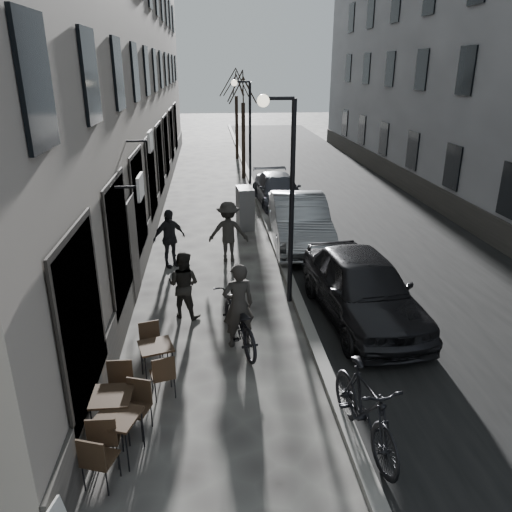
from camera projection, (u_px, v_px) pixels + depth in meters
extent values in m
plane|color=#363331|center=(353.00, 481.00, 7.30)|extent=(120.00, 120.00, 0.00)
cube|color=black|center=(339.00, 200.00, 22.51)|extent=(7.30, 60.00, 0.00)
cube|color=slate|center=(259.00, 200.00, 22.17)|extent=(0.25, 60.00, 0.12)
cube|color=#9E9284|center=(98.00, 1.00, 19.24)|extent=(4.00, 35.00, 16.00)
cube|color=slate|center=(481.00, 5.00, 20.61)|extent=(4.00, 35.00, 16.00)
cylinder|color=black|center=(292.00, 207.00, 11.98)|extent=(0.12, 0.12, 5.00)
cylinder|color=black|center=(279.00, 98.00, 11.05)|extent=(0.70, 0.08, 0.08)
sphere|color=#FFF2CC|center=(263.00, 101.00, 11.04)|extent=(0.28, 0.28, 0.28)
cylinder|color=black|center=(250.00, 139.00, 23.13)|extent=(0.12, 0.12, 5.00)
cylinder|color=black|center=(242.00, 82.00, 22.21)|extent=(0.70, 0.08, 0.08)
sphere|color=#FFF2CC|center=(234.00, 83.00, 22.19)|extent=(0.28, 0.28, 0.28)
cylinder|color=black|center=(243.00, 141.00, 26.11)|extent=(0.20, 0.20, 3.90)
cylinder|color=black|center=(237.00, 128.00, 31.69)|extent=(0.20, 0.20, 3.90)
cube|color=#302215|center=(117.00, 417.00, 7.49)|extent=(0.80, 0.80, 0.04)
cylinder|color=black|center=(95.00, 446.00, 7.45)|extent=(0.02, 0.02, 0.73)
cylinder|color=black|center=(127.00, 452.00, 7.33)|extent=(0.02, 0.02, 0.73)
cylinder|color=black|center=(112.00, 423.00, 7.92)|extent=(0.02, 0.02, 0.73)
cylinder|color=black|center=(143.00, 428.00, 7.81)|extent=(0.02, 0.02, 0.73)
cube|color=#302215|center=(111.00, 396.00, 7.92)|extent=(0.66, 0.66, 0.04)
cylinder|color=black|center=(93.00, 429.00, 7.79)|extent=(0.02, 0.02, 0.75)
cylinder|color=black|center=(128.00, 427.00, 7.83)|extent=(0.02, 0.02, 0.75)
cylinder|color=black|center=(100.00, 407.00, 8.29)|extent=(0.02, 0.02, 0.75)
cylinder|color=black|center=(133.00, 405.00, 8.33)|extent=(0.02, 0.02, 0.75)
cube|color=#302215|center=(156.00, 346.00, 9.41)|extent=(0.75, 0.75, 0.04)
cylinder|color=black|center=(146.00, 373.00, 9.24)|extent=(0.02, 0.02, 0.71)
cylinder|color=black|center=(173.00, 367.00, 9.41)|extent=(0.02, 0.02, 0.71)
cylinder|color=black|center=(142.00, 359.00, 9.68)|extent=(0.02, 0.02, 0.71)
cylinder|color=black|center=(168.00, 354.00, 9.86)|extent=(0.02, 0.02, 0.71)
cube|color=slate|center=(245.00, 208.00, 18.41)|extent=(0.64, 1.06, 1.52)
imported|color=black|center=(239.00, 321.00, 10.65)|extent=(1.26, 2.32, 1.16)
imported|color=#2A2825|center=(238.00, 305.00, 10.52)|extent=(0.78, 0.60, 1.89)
imported|color=black|center=(184.00, 285.00, 11.81)|extent=(0.98, 0.89, 1.65)
imported|color=#2C2A27|center=(228.00, 232.00, 15.20)|extent=(1.27, 0.80, 1.88)
imported|color=black|center=(169.00, 238.00, 14.80)|extent=(1.10, 0.91, 1.76)
imported|color=black|center=(362.00, 287.00, 11.69)|extent=(2.31, 4.93, 1.63)
imported|color=gray|center=(299.00, 221.00, 16.66)|extent=(1.98, 5.08, 1.65)
imported|color=#33353C|center=(278.00, 190.00, 21.56)|extent=(2.06, 4.52, 1.28)
imported|color=black|center=(365.00, 409.00, 7.78)|extent=(0.97, 2.31, 1.35)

